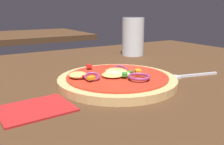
{
  "coord_description": "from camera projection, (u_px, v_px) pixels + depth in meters",
  "views": [
    {
      "loc": [
        -0.23,
        -0.38,
        0.18
      ],
      "look_at": [
        0.02,
        0.03,
        0.05
      ],
      "focal_mm": 39.07,
      "sensor_mm": 36.0,
      "label": 1
    }
  ],
  "objects": [
    {
      "name": "dining_table",
      "position": [
        109.0,
        95.0,
        0.47
      ],
      "size": [
        1.27,
        0.95,
        0.03
      ],
      "color": "#4C301C",
      "rests_on": "ground"
    },
    {
      "name": "pizza",
      "position": [
        117.0,
        79.0,
        0.49
      ],
      "size": [
        0.24,
        0.24,
        0.03
      ],
      "color": "tan",
      "rests_on": "dining_table"
    },
    {
      "name": "fork",
      "position": [
        184.0,
        76.0,
        0.54
      ],
      "size": [
        0.16,
        0.05,
        0.01
      ],
      "color": "silver",
      "rests_on": "dining_table"
    },
    {
      "name": "beer_glass",
      "position": [
        133.0,
        38.0,
        0.79
      ],
      "size": [
        0.07,
        0.07,
        0.12
      ],
      "color": "silver",
      "rests_on": "dining_table"
    },
    {
      "name": "napkin",
      "position": [
        36.0,
        109.0,
        0.37
      ],
      "size": [
        0.11,
        0.09,
        0.0
      ],
      "color": "#B21E1E",
      "rests_on": "dining_table"
    },
    {
      "name": "background_table",
      "position": [
        14.0,
        37.0,
        1.47
      ],
      "size": [
        0.84,
        0.54,
        0.03
      ],
      "color": "#4C301C",
      "rests_on": "ground"
    }
  ]
}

